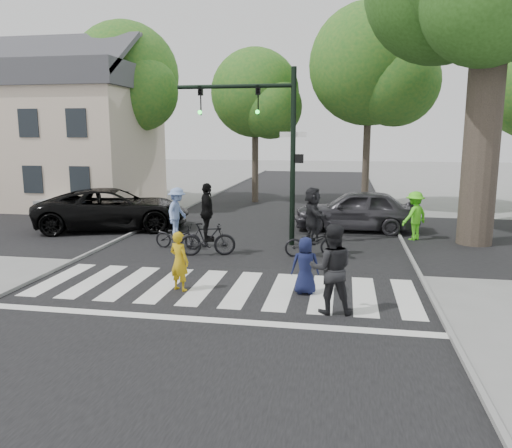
# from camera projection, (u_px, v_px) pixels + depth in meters

# --- Properties ---
(ground) EXTENTS (120.00, 120.00, 0.00)m
(ground) POSITION_uv_depth(u_px,v_px,m) (212.00, 301.00, 11.62)
(ground) COLOR gray
(ground) RESTS_ON ground
(road_stem) EXTENTS (10.00, 70.00, 0.01)m
(road_stem) POSITION_uv_depth(u_px,v_px,m) (252.00, 251.00, 16.46)
(road_stem) COLOR black
(road_stem) RESTS_ON ground
(road_cross) EXTENTS (70.00, 10.00, 0.01)m
(road_cross) POSITION_uv_depth(u_px,v_px,m) (266.00, 234.00, 19.36)
(road_cross) COLOR black
(road_cross) RESTS_ON ground
(curb_left) EXTENTS (0.10, 70.00, 0.10)m
(curb_left) POSITION_uv_depth(u_px,v_px,m) (109.00, 244.00, 17.32)
(curb_left) COLOR gray
(curb_left) RESTS_ON ground
(curb_right) EXTENTS (0.10, 70.00, 0.10)m
(curb_right) POSITION_uv_depth(u_px,v_px,m) (410.00, 257.00, 15.58)
(curb_right) COLOR gray
(curb_right) RESTS_ON ground
(crosswalk) EXTENTS (10.00, 3.85, 0.01)m
(crosswalk) POSITION_uv_depth(u_px,v_px,m) (219.00, 292.00, 12.26)
(crosswalk) COLOR silver
(crosswalk) RESTS_ON ground
(traffic_signal) EXTENTS (4.45, 0.29, 6.00)m
(traffic_signal) POSITION_uv_depth(u_px,v_px,m) (268.00, 132.00, 16.85)
(traffic_signal) COLOR black
(traffic_signal) RESTS_ON ground
(bg_tree_0) EXTENTS (5.46, 5.20, 8.97)m
(bg_tree_0) POSITION_uv_depth(u_px,v_px,m) (50.00, 92.00, 28.37)
(bg_tree_0) COLOR brown
(bg_tree_0) RESTS_ON ground
(bg_tree_1) EXTENTS (6.09, 5.80, 9.80)m
(bg_tree_1) POSITION_uv_depth(u_px,v_px,m) (129.00, 80.00, 26.90)
(bg_tree_1) COLOR brown
(bg_tree_1) RESTS_ON ground
(bg_tree_2) EXTENTS (5.04, 4.80, 8.40)m
(bg_tree_2) POSITION_uv_depth(u_px,v_px,m) (259.00, 97.00, 26.97)
(bg_tree_2) COLOR brown
(bg_tree_2) RESTS_ON ground
(bg_tree_3) EXTENTS (6.30, 6.00, 10.20)m
(bg_tree_3) POSITION_uv_depth(u_px,v_px,m) (376.00, 69.00, 24.41)
(bg_tree_3) COLOR brown
(bg_tree_3) RESTS_ON ground
(house) EXTENTS (8.40, 8.10, 8.82)m
(house) POSITION_uv_depth(u_px,v_px,m) (70.00, 134.00, 26.45)
(house) COLOR beige
(house) RESTS_ON ground
(pedestrian_woman) EXTENTS (0.64, 0.54, 1.50)m
(pedestrian_woman) POSITION_uv_depth(u_px,v_px,m) (179.00, 261.00, 12.26)
(pedestrian_woman) COLOR #BE9612
(pedestrian_woman) RESTS_ON ground
(pedestrian_child) EXTENTS (0.75, 0.55, 1.40)m
(pedestrian_child) POSITION_uv_depth(u_px,v_px,m) (305.00, 266.00, 12.03)
(pedestrian_child) COLOR #14193D
(pedestrian_child) RESTS_ON ground
(pedestrian_adult) EXTENTS (1.02, 0.84, 1.96)m
(pedestrian_adult) POSITION_uv_depth(u_px,v_px,m) (332.00, 269.00, 10.69)
(pedestrian_adult) COLOR black
(pedestrian_adult) RESTS_ON ground
(cyclist_left) EXTENTS (1.69, 1.13, 2.08)m
(cyclist_left) POSITION_uv_depth(u_px,v_px,m) (178.00, 222.00, 16.70)
(cyclist_left) COLOR black
(cyclist_left) RESTS_ON ground
(cyclist_mid) EXTENTS (1.84, 1.16, 2.32)m
(cyclist_mid) POSITION_uv_depth(u_px,v_px,m) (207.00, 226.00, 15.75)
(cyclist_mid) COLOR black
(cyclist_mid) RESTS_ON ground
(cyclist_right) EXTENTS (1.84, 1.70, 2.20)m
(cyclist_right) POSITION_uv_depth(u_px,v_px,m) (312.00, 226.00, 15.65)
(cyclist_right) COLOR black
(cyclist_right) RESTS_ON ground
(car_suv) EXTENTS (6.56, 4.48, 1.67)m
(car_suv) POSITION_uv_depth(u_px,v_px,m) (113.00, 209.00, 20.10)
(car_suv) COLOR black
(car_suv) RESTS_ON ground
(car_grey) EXTENTS (4.86, 1.96, 1.66)m
(car_grey) POSITION_uv_depth(u_px,v_px,m) (356.00, 210.00, 19.85)
(car_grey) COLOR #37363B
(car_grey) RESTS_ON ground
(bystander_hivis) EXTENTS (1.29, 1.27, 1.78)m
(bystander_hivis) POSITION_uv_depth(u_px,v_px,m) (415.00, 216.00, 18.10)
(bystander_hivis) COLOR #5AF322
(bystander_hivis) RESTS_ON ground
(bystander_dark) EXTENTS (0.67, 0.59, 1.55)m
(bystander_dark) POSITION_uv_depth(u_px,v_px,m) (314.00, 220.00, 17.88)
(bystander_dark) COLOR black
(bystander_dark) RESTS_ON ground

